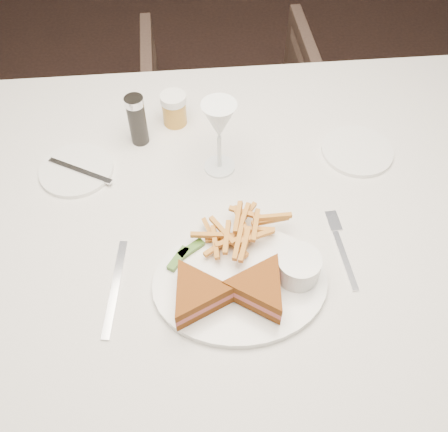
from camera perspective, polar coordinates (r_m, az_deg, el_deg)
ground at (r=1.79m, az=0.36°, el=-7.89°), size 5.00×5.00×0.00m
table at (r=1.34m, az=-0.04°, el=-9.57°), size 1.54×1.09×0.75m
chair_far at (r=1.93m, az=0.63°, el=12.14°), size 0.66×0.63×0.63m
table_setting at (r=0.96m, az=0.43°, el=-1.09°), size 0.79×0.62×0.18m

